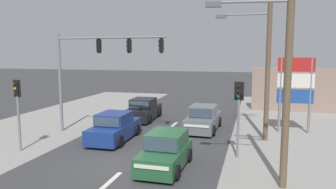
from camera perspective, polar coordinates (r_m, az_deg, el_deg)
The scene contains 16 objects.
ground_plane at distance 14.59m, azimuth -7.04°, elevation -12.24°, with size 140.00×140.00×0.00m, color #3A3A3D.
lane_dash_near at distance 12.88m, azimuth -10.47°, elevation -15.02°, with size 0.20×2.40×0.01m, color silver.
lane_dash_mid at distance 17.27m, azimuth -3.29°, elevation -9.05°, with size 0.20×2.40×0.01m, color silver.
lane_dash_far at distance 21.92m, azimuth 0.80°, elevation -5.49°, with size 0.20×2.40×0.01m, color silver.
kerb_left_verge at distance 22.15m, azimuth -23.93°, elevation -5.97°, with size 8.00×40.00×0.02m, color gray.
utility_pole_foreground_right at distance 12.05m, azimuth 19.65°, elevation 7.24°, with size 3.78×0.60×9.17m.
utility_pole_midground_right at distance 18.59m, azimuth 16.71°, elevation 7.94°, with size 3.78×0.39×9.61m.
traffic_signal_mast at distance 19.75m, azimuth -12.73°, elevation 5.66°, with size 6.89×0.58×6.00m.
pedestal_signal_right_kerb at distance 15.23m, azimuth 12.20°, elevation -2.11°, with size 0.44×0.31×3.56m.
pedestal_signal_left_kerb at distance 17.58m, azimuth -24.71°, elevation -1.37°, with size 0.44×0.30×3.56m.
shopping_plaza_sign at distance 21.04m, azimuth 21.32°, elevation 1.69°, with size 2.10×0.16×4.60m.
shopfront_wall_far at distance 29.47m, azimuth 26.15°, elevation 0.62°, with size 12.00×1.00×3.60m, color gray.
sedan_receding_far at distance 20.78m, azimuth 6.16°, elevation -4.27°, with size 1.99×4.29×1.56m.
hatchback_crossing_left at distance 14.05m, azimuth -0.42°, elevation -9.94°, with size 1.83×3.66×1.53m.
sedan_oncoming_mid at distance 23.89m, azimuth -4.29°, elevation -2.72°, with size 1.99×4.29×1.56m.
sedan_kerbside_parked at distance 18.54m, azimuth -9.29°, elevation -5.75°, with size 1.92×4.26×1.56m.
Camera 1 is at (5.18, -12.73, 4.89)m, focal length 35.00 mm.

